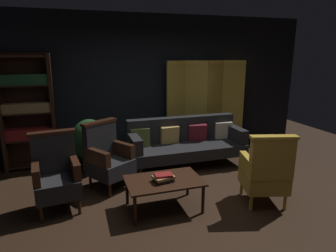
{
  "coord_description": "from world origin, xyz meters",
  "views": [
    {
      "loc": [
        -1.35,
        -3.38,
        2.06
      ],
      "look_at": [
        0.0,
        0.8,
        0.95
      ],
      "focal_mm": 31.26,
      "sensor_mm": 36.0,
      "label": 1
    }
  ],
  "objects_px": {
    "folding_screen": "(205,105)",
    "book_red_leather": "(163,175)",
    "bookshelf": "(28,111)",
    "coffee_table": "(164,183)",
    "armchair_wing_left": "(56,174)",
    "book_black_cloth": "(163,180)",
    "armchair_gilt_accent": "(266,171)",
    "book_tan_leather": "(163,177)",
    "velvet_couch": "(185,141)",
    "potted_plant": "(90,141)",
    "armchair_wing_right": "(108,157)"
  },
  "relations": [
    {
      "from": "coffee_table",
      "to": "book_black_cloth",
      "type": "bearing_deg",
      "value": -117.69
    },
    {
      "from": "bookshelf",
      "to": "armchair_wing_right",
      "type": "bearing_deg",
      "value": -45.49
    },
    {
      "from": "coffee_table",
      "to": "book_tan_leather",
      "type": "bearing_deg",
      "value": -117.69
    },
    {
      "from": "armchair_gilt_accent",
      "to": "armchair_wing_right",
      "type": "xyz_separation_m",
      "value": [
        -1.98,
        1.22,
        0.0
      ]
    },
    {
      "from": "armchair_gilt_accent",
      "to": "book_black_cloth",
      "type": "distance_m",
      "value": 1.4
    },
    {
      "from": "bookshelf",
      "to": "book_red_leather",
      "type": "distance_m",
      "value": 2.91
    },
    {
      "from": "folding_screen",
      "to": "book_tan_leather",
      "type": "distance_m",
      "value": 2.72
    },
    {
      "from": "bookshelf",
      "to": "coffee_table",
      "type": "xyz_separation_m",
      "value": [
        1.85,
        -2.16,
        -0.69
      ]
    },
    {
      "from": "bookshelf",
      "to": "potted_plant",
      "type": "xyz_separation_m",
      "value": [
        1.0,
        -0.45,
        -0.52
      ]
    },
    {
      "from": "bookshelf",
      "to": "coffee_table",
      "type": "distance_m",
      "value": 2.92
    },
    {
      "from": "book_red_leather",
      "to": "potted_plant",
      "type": "bearing_deg",
      "value": 115.43
    },
    {
      "from": "folding_screen",
      "to": "armchair_wing_left",
      "type": "distance_m",
      "value": 3.38
    },
    {
      "from": "bookshelf",
      "to": "book_black_cloth",
      "type": "xyz_separation_m",
      "value": [
        1.83,
        -2.19,
        -0.62
      ]
    },
    {
      "from": "coffee_table",
      "to": "folding_screen",
      "type": "bearing_deg",
      "value": 53.56
    },
    {
      "from": "folding_screen",
      "to": "armchair_wing_right",
      "type": "bearing_deg",
      "value": -151.19
    },
    {
      "from": "armchair_gilt_accent",
      "to": "armchair_wing_right",
      "type": "bearing_deg",
      "value": 148.32
    },
    {
      "from": "armchair_wing_left",
      "to": "book_black_cloth",
      "type": "distance_m",
      "value": 1.43
    },
    {
      "from": "bookshelf",
      "to": "book_red_leather",
      "type": "xyz_separation_m",
      "value": [
        1.83,
        -2.19,
        -0.55
      ]
    },
    {
      "from": "folding_screen",
      "to": "armchair_wing_left",
      "type": "bearing_deg",
      "value": -150.59
    },
    {
      "from": "armchair_gilt_accent",
      "to": "armchair_wing_right",
      "type": "relative_size",
      "value": 1.0
    },
    {
      "from": "bookshelf",
      "to": "armchair_gilt_accent",
      "type": "distance_m",
      "value": 4.08
    },
    {
      "from": "coffee_table",
      "to": "armchair_wing_left",
      "type": "distance_m",
      "value": 1.44
    },
    {
      "from": "armchair_wing_right",
      "to": "potted_plant",
      "type": "distance_m",
      "value": 0.82
    },
    {
      "from": "potted_plant",
      "to": "book_tan_leather",
      "type": "height_order",
      "value": "potted_plant"
    },
    {
      "from": "armchair_wing_right",
      "to": "book_red_leather",
      "type": "height_order",
      "value": "armchair_wing_right"
    },
    {
      "from": "velvet_couch",
      "to": "book_tan_leather",
      "type": "relative_size",
      "value": 8.16
    },
    {
      "from": "folding_screen",
      "to": "bookshelf",
      "type": "xyz_separation_m",
      "value": [
        -3.41,
        0.04,
        0.07
      ]
    },
    {
      "from": "armchair_wing_right",
      "to": "potted_plant",
      "type": "relative_size",
      "value": 1.12
    },
    {
      "from": "bookshelf",
      "to": "book_red_leather",
      "type": "relative_size",
      "value": 9.18
    },
    {
      "from": "armchair_wing_right",
      "to": "book_black_cloth",
      "type": "distance_m",
      "value": 1.13
    },
    {
      "from": "book_red_leather",
      "to": "armchair_gilt_accent",
      "type": "bearing_deg",
      "value": -11.35
    },
    {
      "from": "bookshelf",
      "to": "armchair_gilt_accent",
      "type": "relative_size",
      "value": 1.97
    },
    {
      "from": "coffee_table",
      "to": "armchair_wing_left",
      "type": "bearing_deg",
      "value": 160.73
    },
    {
      "from": "armchair_gilt_accent",
      "to": "book_tan_leather",
      "type": "height_order",
      "value": "armchair_gilt_accent"
    },
    {
      "from": "folding_screen",
      "to": "bookshelf",
      "type": "bearing_deg",
      "value": 179.35
    },
    {
      "from": "armchair_wing_left",
      "to": "book_black_cloth",
      "type": "relative_size",
      "value": 4.46
    },
    {
      "from": "book_black_cloth",
      "to": "book_tan_leather",
      "type": "distance_m",
      "value": 0.04
    },
    {
      "from": "book_tan_leather",
      "to": "potted_plant",
      "type": "bearing_deg",
      "value": 115.43
    },
    {
      "from": "bookshelf",
      "to": "armchair_wing_right",
      "type": "height_order",
      "value": "bookshelf"
    },
    {
      "from": "armchair_gilt_accent",
      "to": "book_red_leather",
      "type": "bearing_deg",
      "value": 168.65
    },
    {
      "from": "potted_plant",
      "to": "armchair_wing_left",
      "type": "bearing_deg",
      "value": -112.37
    },
    {
      "from": "bookshelf",
      "to": "velvet_couch",
      "type": "height_order",
      "value": "bookshelf"
    },
    {
      "from": "book_tan_leather",
      "to": "book_red_leather",
      "type": "relative_size",
      "value": 1.16
    },
    {
      "from": "potted_plant",
      "to": "book_red_leather",
      "type": "height_order",
      "value": "potted_plant"
    },
    {
      "from": "folding_screen",
      "to": "book_red_leather",
      "type": "distance_m",
      "value": 2.71
    },
    {
      "from": "book_black_cloth",
      "to": "book_red_leather",
      "type": "bearing_deg",
      "value": 90.0
    },
    {
      "from": "coffee_table",
      "to": "book_red_leather",
      "type": "bearing_deg",
      "value": -117.69
    },
    {
      "from": "velvet_couch",
      "to": "potted_plant",
      "type": "distance_m",
      "value": 1.72
    },
    {
      "from": "coffee_table",
      "to": "book_red_leather",
      "type": "height_order",
      "value": "book_red_leather"
    },
    {
      "from": "potted_plant",
      "to": "book_tan_leather",
      "type": "distance_m",
      "value": 1.93
    }
  ]
}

